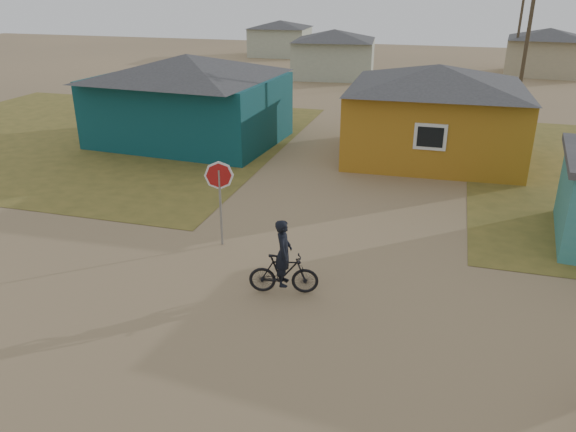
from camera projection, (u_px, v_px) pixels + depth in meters
The scene contains 11 objects.
ground at pixel (281, 324), 12.42m from camera, with size 120.00×120.00×0.00m, color #977B57.
grass_nw at pixel (85, 135), 27.52m from camera, with size 20.00×18.00×0.00m, color olive.
house_teal at pixel (189, 98), 25.76m from camera, with size 8.93×7.08×4.00m.
house_yellow at pixel (435, 111), 23.39m from camera, with size 7.72×6.76×3.90m.
house_pale_west at pixel (334, 53), 43.34m from camera, with size 7.04×6.15×3.60m.
house_beige_east at pixel (547, 51), 44.53m from camera, with size 6.95×6.05×3.60m.
house_pale_north at pixel (280, 38), 56.06m from camera, with size 6.28×5.81×3.40m.
utility_pole_near at pixel (527, 42), 28.62m from camera, with size 1.40×0.20×8.00m.
utility_pole_far at pixel (520, 22), 42.52m from camera, with size 1.40×0.20×8.00m.
stop_sign at pixel (219, 184), 15.46m from camera, with size 0.82×0.09×2.50m.
cyclist at pixel (284, 267), 13.42m from camera, with size 1.75×0.84×1.91m.
Camera 1 is at (3.09, -10.05, 7.02)m, focal length 35.00 mm.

